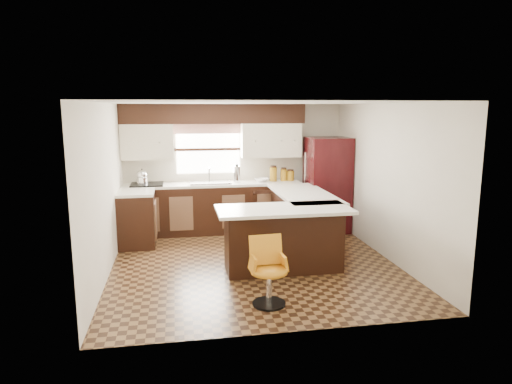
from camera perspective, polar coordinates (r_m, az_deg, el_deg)
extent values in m
plane|color=#49301A|center=(7.02, -0.30, -8.90)|extent=(4.40, 4.40, 0.00)
plane|color=silver|center=(6.62, -0.32, 11.10)|extent=(4.40, 4.40, 0.00)
plane|color=beige|center=(8.87, -2.71, 3.16)|extent=(4.40, 0.00, 4.40)
plane|color=beige|center=(4.61, 4.32, -3.72)|extent=(4.40, 0.00, 4.40)
plane|color=beige|center=(6.70, -18.32, 0.24)|extent=(0.00, 4.40, 4.40)
plane|color=beige|center=(7.36, 16.02, 1.25)|extent=(0.00, 4.40, 4.40)
cube|color=black|center=(8.66, -5.37, -2.10)|extent=(3.30, 0.60, 0.90)
cube|color=black|center=(8.03, -14.65, -3.40)|extent=(0.60, 0.70, 0.90)
cube|color=silver|center=(8.57, -5.43, 0.99)|extent=(3.30, 0.60, 0.04)
cube|color=silver|center=(7.93, -14.80, -0.08)|extent=(0.60, 0.70, 0.04)
cube|color=black|center=(8.58, -5.31, 9.71)|extent=(3.40, 0.35, 0.36)
cube|color=beige|center=(8.59, -13.44, 6.13)|extent=(0.94, 0.35, 0.64)
cube|color=beige|center=(8.76, 1.85, 6.49)|extent=(1.14, 0.35, 0.64)
cube|color=white|center=(8.76, -5.98, 5.33)|extent=(1.20, 0.02, 0.90)
cube|color=#D19B93|center=(8.70, -6.01, 7.86)|extent=(1.30, 0.06, 0.18)
cube|color=#B2B2B7|center=(8.54, -5.75, 1.20)|extent=(0.75, 0.45, 0.03)
cube|color=black|center=(8.52, 1.51, -2.39)|extent=(0.58, 0.03, 0.78)
cube|color=black|center=(8.53, -13.48, 0.94)|extent=(0.58, 0.50, 0.02)
cube|color=black|center=(7.66, 5.56, -3.76)|extent=(0.60, 1.95, 0.90)
cube|color=black|center=(6.63, 3.43, -6.01)|extent=(1.65, 0.60, 0.90)
cube|color=silver|center=(7.57, 5.99, -0.27)|extent=(0.84, 1.95, 0.04)
cube|color=silver|center=(6.42, 3.49, -2.19)|extent=(1.89, 0.84, 0.04)
cube|color=black|center=(8.75, 8.88, 0.92)|extent=(0.77, 0.74, 1.79)
cylinder|color=silver|center=(8.59, -2.41, 2.24)|extent=(0.13, 0.13, 0.31)
imported|color=white|center=(8.68, 0.70, 1.52)|extent=(0.33, 0.33, 0.06)
cylinder|color=#9B6D15|center=(8.73, 2.17, 2.24)|extent=(0.14, 0.14, 0.27)
cylinder|color=#9B6D15|center=(8.78, 3.47, 2.14)|extent=(0.12, 0.12, 0.22)
cylinder|color=#9B6D15|center=(8.81, 4.32, 2.04)|extent=(0.14, 0.14, 0.19)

